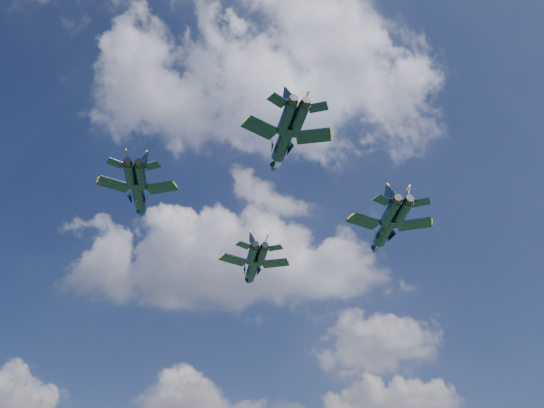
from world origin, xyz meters
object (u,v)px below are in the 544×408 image
Objects in this scene: jet_lead at (253,268)px; jet_slot at (283,144)px; jet_left at (139,195)px; jet_right at (384,232)px.

jet_slot is at bearing -92.62° from jet_lead.
jet_lead reaches higher than jet_slot.
jet_lead is 1.16× the size of jet_left.
jet_slot is (21.60, -10.90, -0.77)m from jet_left.
jet_slot is (7.49, -38.52, -2.67)m from jet_lead.
jet_left is 0.99× the size of jet_slot.
jet_left is at bearing -130.69° from jet_lead.
jet_lead is at bearing 136.42° from jet_right.
jet_left is at bearing 136.32° from jet_slot.
jet_lead is 1.15× the size of jet_slot.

